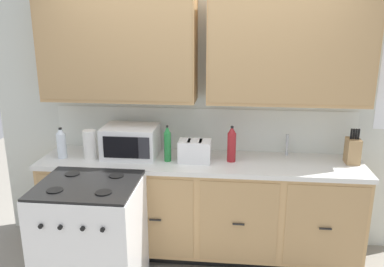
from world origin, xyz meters
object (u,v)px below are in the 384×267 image
object	(u,v)px
knife_block	(353,150)
toaster	(195,151)
microwave	(131,141)
bottle_green	(168,144)
bottle_clear	(61,143)
bottle_red	(232,144)
paper_towel_roll	(90,144)
stove_range	(92,239)

from	to	relation	value
knife_block	toaster	bearing A→B (deg)	-175.89
microwave	bottle_green	size ratio (longest dim) A/B	1.49
bottle_green	bottle_clear	bearing A→B (deg)	-179.18
bottle_clear	knife_block	bearing A→B (deg)	2.83
microwave	bottle_red	distance (m)	0.91
bottle_clear	bottle_green	size ratio (longest dim) A/B	0.87
paper_towel_roll	toaster	bearing A→B (deg)	1.15
microwave	bottle_clear	distance (m)	0.61
microwave	paper_towel_roll	distance (m)	0.36
bottle_clear	bottle_red	bearing A→B (deg)	2.46
toaster	bottle_red	bearing A→B (deg)	6.53
stove_range	bottle_green	xyz separation A→B (m)	(0.52, 0.57, 0.62)
bottle_clear	bottle_red	xyz separation A→B (m)	(1.51, 0.06, 0.02)
microwave	toaster	distance (m)	0.60
bottle_green	bottle_red	bearing A→B (deg)	5.26
microwave	knife_block	distance (m)	1.94
stove_range	paper_towel_roll	distance (m)	0.84
stove_range	bottle_green	size ratio (longest dim) A/B	2.95
bottle_green	stove_range	bearing A→B (deg)	-132.15
paper_towel_roll	bottle_green	bearing A→B (deg)	0.34
microwave	bottle_red	bearing A→B (deg)	-2.56
stove_range	microwave	xyz separation A→B (m)	(0.17, 0.67, 0.60)
toaster	stove_range	bearing A→B (deg)	-142.09
stove_range	microwave	bearing A→B (deg)	75.84
bottle_red	knife_block	bearing A→B (deg)	3.36
stove_range	toaster	distance (m)	1.11
toaster	knife_block	world-z (taller)	knife_block
toaster	bottle_red	size ratio (longest dim) A/B	0.88
microwave	bottle_red	xyz separation A→B (m)	(0.91, -0.04, 0.02)
toaster	bottle_clear	distance (m)	1.19
stove_range	knife_block	distance (m)	2.29
knife_block	bottle_green	bearing A→B (deg)	-175.97
microwave	bottle_green	bearing A→B (deg)	-14.58
knife_block	paper_towel_roll	world-z (taller)	knife_block
paper_towel_roll	bottle_clear	size ratio (longest dim) A/B	0.93
stove_range	bottle_red	size ratio (longest dim) A/B	2.98
bottle_clear	bottle_red	size ratio (longest dim) A/B	0.88
microwave	paper_towel_roll	xyz separation A→B (m)	(-0.35, -0.10, -0.01)
paper_towel_roll	bottle_green	xyz separation A→B (m)	(0.70, 0.00, 0.03)
paper_towel_roll	bottle_green	size ratio (longest dim) A/B	0.81
microwave	knife_block	size ratio (longest dim) A/B	1.55
bottle_green	bottle_red	distance (m)	0.56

